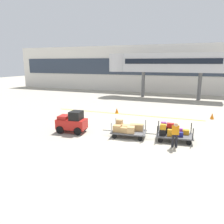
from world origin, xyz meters
name	(u,v)px	position (x,y,z in m)	size (l,w,h in m)	color
ground_plane	(125,145)	(0.00, 0.00, 0.00)	(120.00, 120.00, 0.00)	#A8A08E
apron_lead_line	(125,114)	(-2.65, 7.88, 0.00)	(14.71, 0.20, 0.01)	yellow
terminal_building	(175,69)	(0.00, 25.98, 3.93)	(60.94, 2.51, 7.86)	silver
jet_bridge	(159,63)	(-1.64, 19.99, 4.91)	(16.28, 3.00, 6.26)	#B7B7BC
baggage_tug	(72,122)	(-4.40, 0.99, 0.75)	(2.22, 1.45, 1.58)	red
baggage_cart_lead	(127,129)	(-0.37, 1.52, 0.54)	(3.07, 1.66, 1.10)	#4C4C4F
baggage_cart_middle	(172,132)	(2.55, 1.89, 0.53)	(3.07, 1.66, 1.12)	#4C4C4F
baggage_handler	(175,134)	(2.87, 0.64, 0.87)	(0.48, 0.50, 1.56)	black
safety_cone_near	(117,110)	(-3.56, 8.05, 0.28)	(0.36, 0.36, 0.55)	orange
safety_cone_far	(212,116)	(5.23, 8.96, 0.28)	(0.36, 0.36, 0.55)	orange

